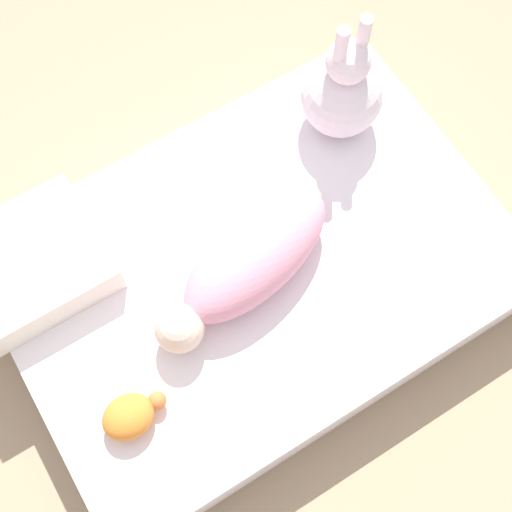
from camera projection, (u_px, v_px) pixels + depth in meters
The scene contains 6 objects.
ground_plane at pixel (256, 286), 1.99m from camera, with size 12.00×12.00×0.00m, color #9E8466.
bed_mattress at pixel (256, 274), 1.90m from camera, with size 1.26×0.88×0.20m.
swaddled_baby at pixel (248, 262), 1.72m from camera, with size 0.55×0.31×0.16m.
pillow at pixel (28, 265), 1.75m from camera, with size 0.37×0.31×0.10m.
bunny_plush at pixel (343, 91), 1.84m from camera, with size 0.22×0.22×0.39m.
turtle_plush at pixel (130, 416), 1.62m from camera, with size 0.16×0.10×0.08m.
Camera 1 is at (-0.35, -0.56, 1.88)m, focal length 50.00 mm.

